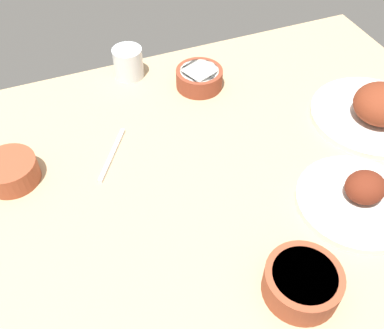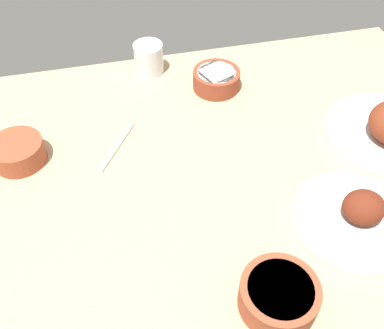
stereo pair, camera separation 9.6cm
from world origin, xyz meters
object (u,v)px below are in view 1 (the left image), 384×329
at_px(plate_center_main, 376,110).
at_px(bowl_sauce, 10,170).
at_px(water_tumbler, 128,63).
at_px(fork_loose, 112,154).
at_px(bowl_cream, 199,77).
at_px(plate_near_viewer, 359,197).
at_px(bowl_onions, 302,282).

height_order(plate_center_main, bowl_sauce, plate_center_main).
bearing_deg(plate_center_main, water_tumbler, 141.64).
distance_m(water_tumbler, fork_loose, 0.30).
xyz_separation_m(plate_center_main, bowl_sauce, (-0.84, 0.13, -0.01)).
height_order(bowl_cream, water_tumbler, water_tumbler).
xyz_separation_m(bowl_sauce, bowl_cream, (0.49, 0.16, -0.00)).
relative_size(bowl_cream, fork_loose, 0.74).
distance_m(bowl_cream, water_tumbler, 0.19).
relative_size(plate_near_viewer, bowl_sauce, 2.10).
distance_m(plate_center_main, fork_loose, 0.63).
xyz_separation_m(plate_near_viewer, bowl_sauce, (-0.65, 0.33, 0.01)).
bearing_deg(water_tumbler, fork_loose, -113.63).
xyz_separation_m(bowl_onions, water_tumbler, (-0.10, 0.72, 0.01)).
height_order(plate_center_main, water_tumbler, plate_center_main).
bearing_deg(bowl_cream, fork_loose, -149.48).
bearing_deg(fork_loose, bowl_cream, 153.53).
xyz_separation_m(plate_near_viewer, bowl_cream, (-0.15, 0.48, 0.01)).
bearing_deg(water_tumbler, plate_near_viewer, -62.41).
height_order(plate_near_viewer, plate_center_main, plate_center_main).
relative_size(bowl_sauce, bowl_onions, 0.86).
bearing_deg(bowl_onions, bowl_cream, 84.60).
height_order(plate_near_viewer, bowl_onions, plate_near_viewer).
bearing_deg(fork_loose, bowl_sauce, -59.48).
xyz_separation_m(plate_center_main, water_tumbler, (-0.50, 0.39, 0.01)).
relative_size(plate_near_viewer, water_tumbler, 3.00).
distance_m(plate_near_viewer, plate_center_main, 0.27).
relative_size(plate_near_viewer, bowl_onions, 1.81).
bearing_deg(bowl_onions, bowl_sauce, 134.08).
xyz_separation_m(water_tumbler, fork_loose, (-0.12, -0.28, -0.04)).
bearing_deg(fork_loose, plate_near_viewer, 86.77).
relative_size(water_tumbler, fork_loose, 0.49).
relative_size(plate_near_viewer, fork_loose, 1.48).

